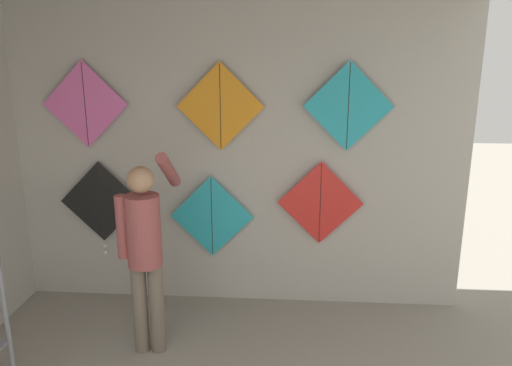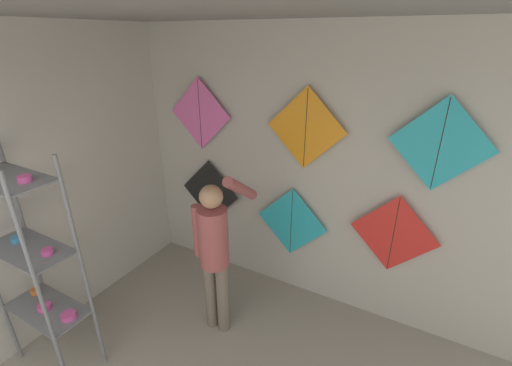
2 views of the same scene
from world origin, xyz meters
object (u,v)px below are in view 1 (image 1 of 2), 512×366
Objects in this scene: shopkeeper at (145,244)px; kite_1 at (212,217)px; kite_4 at (220,107)px; kite_0 at (101,204)px; kite_5 at (348,106)px; kite_2 at (320,203)px; kite_3 at (85,104)px.

shopkeeper reaches higher than kite_1.
kite_1 is 1.00× the size of kite_4.
shopkeeper reaches higher than kite_0.
kite_0 is at bearing -179.98° from kite_4.
shopkeeper is at bearing -152.17° from kite_5.
shopkeeper is 2.04m from kite_5.
kite_2 is (1.38, 0.84, 0.09)m from shopkeeper.
kite_2 reaches higher than kite_0.
kite_2 is at bearing 180.00° from kite_5.
kite_0 is 1.46m from kite_4.
kite_5 is at bearing 0.01° from kite_0.
shopkeeper is 1.47m from kite_3.
kite_4 is at bearing 180.00° from kite_2.
kite_5 is (1.21, 0.00, 1.03)m from kite_1.
shopkeeper is at bearing -51.93° from kite_0.
kite_1 is 1.00× the size of kite_5.
kite_5 is (2.32, 0.00, 0.00)m from kite_3.
kite_0 is 2.43m from kite_5.
kite_3 reaches higher than kite_2.
kite_1 is 1.52m from kite_3.
shopkeeper is 1.79× the size of kite_0.
kite_1 is at bearing 0.00° from kite_3.
shopkeeper reaches higher than kite_2.
kite_0 is 2.04m from kite_2.
kite_0 is 1.18× the size of kite_2.
shopkeeper is 2.10× the size of kite_4.
kite_4 reaches higher than kite_0.
kite_3 reaches higher than kite_0.
kite_4 is (0.48, 0.84, 0.96)m from shopkeeper.
kite_4 is (-0.90, 0.00, 0.86)m from kite_2.
shopkeeper is 2.10× the size of kite_1.
kite_0 is at bearing -179.98° from kite_1.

